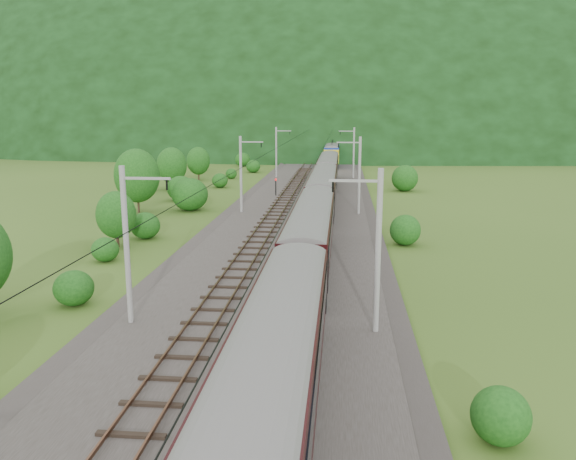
{
  "coord_description": "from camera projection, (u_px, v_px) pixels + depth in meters",
  "views": [
    {
      "loc": [
        4.41,
        -26.21,
        10.92
      ],
      "look_at": [
        0.67,
        12.52,
        2.6
      ],
      "focal_mm": 35.0,
      "sensor_mm": 36.0,
      "label": 1
    }
  ],
  "objects": [
    {
      "name": "track_right",
      "position": [
        310.0,
        271.0,
        37.64
      ],
      "size": [
        2.4,
        220.0,
        0.27
      ],
      "color": "brown",
      "rests_on": "railbed"
    },
    {
      "name": "hazard_post_far",
      "position": [
        319.0,
        172.0,
        90.99
      ],
      "size": [
        0.18,
        0.18,
        1.7
      ],
      "primitive_type": "cylinder",
      "color": "red",
      "rests_on": "railbed"
    },
    {
      "name": "mountain_main",
      "position": [
        334.0,
        132.0,
        281.29
      ],
      "size": [
        504.0,
        360.0,
        244.0
      ],
      "primitive_type": "ellipsoid",
      "color": "black",
      "rests_on": "ground"
    },
    {
      "name": "vegetation_left",
      "position": [
        101.0,
        219.0,
        44.18
      ],
      "size": [
        13.41,
        146.93,
        6.93
      ],
      "color": "#144412",
      "rests_on": "ground"
    },
    {
      "name": "catenary_right",
      "position": [
        359.0,
        174.0,
        57.84
      ],
      "size": [
        2.54,
        192.28,
        8.0
      ],
      "color": "gray",
      "rests_on": "railbed"
    },
    {
      "name": "ground",
      "position": [
        251.0,
        332.0,
        28.21
      ],
      "size": [
        600.0,
        600.0,
        0.0
      ],
      "primitive_type": "plane",
      "color": "#355119",
      "rests_on": "ground"
    },
    {
      "name": "signal",
      "position": [
        276.0,
        186.0,
        71.16
      ],
      "size": [
        0.24,
        0.24,
        2.15
      ],
      "color": "black",
      "rests_on": "railbed"
    },
    {
      "name": "train",
      "position": [
        312.0,
        223.0,
        38.43
      ],
      "size": [
        2.81,
        157.02,
        4.87
      ],
      "color": "black",
      "rests_on": "ground"
    },
    {
      "name": "railbed",
      "position": [
        275.0,
        273.0,
        37.91
      ],
      "size": [
        14.0,
        220.0,
        0.3
      ],
      "primitive_type": "cube",
      "color": "#38332D",
      "rests_on": "ground"
    },
    {
      "name": "hazard_post_near",
      "position": [
        313.0,
        174.0,
        88.69
      ],
      "size": [
        0.15,
        0.15,
        1.4
      ],
      "primitive_type": "cylinder",
      "color": "red",
      "rests_on": "railbed"
    },
    {
      "name": "vegetation_right",
      "position": [
        417.0,
        206.0,
        57.04
      ],
      "size": [
        6.39,
        94.02,
        3.23
      ],
      "color": "#144412",
      "rests_on": "ground"
    },
    {
      "name": "overhead_wires",
      "position": [
        274.0,
        170.0,
        36.46
      ],
      "size": [
        4.83,
        198.0,
        0.03
      ],
      "color": "black",
      "rests_on": "ground"
    },
    {
      "name": "mountain_ridge",
      "position": [
        132.0,
        129.0,
        331.49
      ],
      "size": [
        336.0,
        280.0,
        132.0
      ],
      "primitive_type": "ellipsoid",
      "color": "black",
      "rests_on": "ground"
    },
    {
      "name": "track_left",
      "position": [
        239.0,
        269.0,
        38.09
      ],
      "size": [
        2.4,
        220.0,
        0.27
      ],
      "color": "brown",
      "rests_on": "railbed"
    },
    {
      "name": "catenary_left",
      "position": [
        242.0,
        173.0,
        58.99
      ],
      "size": [
        2.54,
        192.28,
        8.0
      ],
      "color": "gray",
      "rests_on": "railbed"
    }
  ]
}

